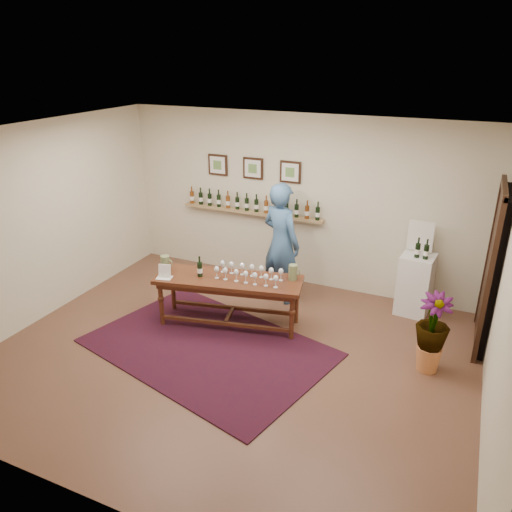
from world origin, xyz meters
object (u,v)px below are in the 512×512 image
at_px(tasting_table, 229,285).
at_px(potted_plant, 432,333).
at_px(person, 281,243).
at_px(display_pedestal, 415,284).

height_order(tasting_table, potted_plant, potted_plant).
xyz_separation_m(tasting_table, person, (0.38, 1.03, 0.33)).
bearing_deg(display_pedestal, tasting_table, -148.68).
relative_size(tasting_table, display_pedestal, 2.33).
xyz_separation_m(tasting_table, potted_plant, (2.74, -0.00, -0.10)).
distance_m(display_pedestal, potted_plant, 1.49).
xyz_separation_m(potted_plant, person, (-2.36, 1.04, 0.42)).
distance_m(tasting_table, person, 1.15).
relative_size(display_pedestal, person, 0.49).
bearing_deg(potted_plant, tasting_table, 179.93).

